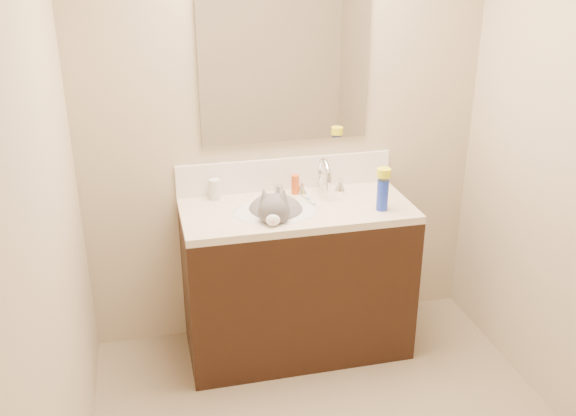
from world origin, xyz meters
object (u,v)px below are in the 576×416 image
basin (276,224)px  cat (276,215)px  silver_jar (278,190)px  amber_bottle (295,184)px  vanity_cabinet (297,283)px  faucet (323,180)px  pill_bottle (215,189)px  spray_can (382,195)px

basin → cat: cat is taller
silver_jar → amber_bottle: bearing=2.4°
vanity_cabinet → faucet: faucet is taller
vanity_cabinet → pill_bottle: size_ratio=10.79×
cat → faucet: bearing=44.3°
faucet → silver_jar: 0.25m
silver_jar → amber_bottle: 0.10m
amber_bottle → basin: bearing=-126.0°
cat → pill_bottle: 0.37m
amber_bottle → spray_can: bearing=-40.3°
vanity_cabinet → cat: cat is taller
cat → basin: bearing=-87.7°
vanity_cabinet → cat: 0.44m
basin → amber_bottle: bearing=54.0°
spray_can → pill_bottle: bearing=157.1°
cat → spray_can: (0.53, -0.11, 0.11)m
spray_can → cat: bearing=168.3°
cat → vanity_cabinet: bearing=27.9°
vanity_cabinet → faucet: bearing=37.3°
vanity_cabinet → silver_jar: silver_jar is taller
vanity_cabinet → cat: size_ratio=2.65×
cat → amber_bottle: size_ratio=4.27×
pill_bottle → silver_jar: pill_bottle is taller
pill_bottle → spray_can: 0.88m
faucet → pill_bottle: 0.58m
basin → silver_jar: size_ratio=7.79×
basin → spray_can: (0.53, -0.11, 0.15)m
amber_bottle → spray_can: 0.50m
cat → silver_jar: (0.06, 0.21, 0.05)m
spray_can → basin: bearing=168.8°
basin → pill_bottle: pill_bottle is taller
silver_jar → spray_can: spray_can is taller
cat → spray_can: size_ratio=2.79×
pill_bottle → spray_can: spray_can is taller
vanity_cabinet → basin: size_ratio=2.67×
silver_jar → pill_bottle: bearing=175.4°
faucet → cat: (-0.30, -0.16, -0.11)m
basin → cat: 0.04m
silver_jar → cat: bearing=-106.4°
pill_bottle → amber_bottle: (0.44, -0.02, -0.00)m
faucet → pill_bottle: bearing=173.0°
vanity_cabinet → pill_bottle: pill_bottle is taller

